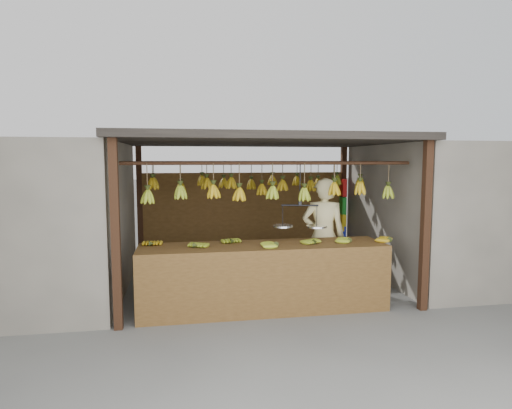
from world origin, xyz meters
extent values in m
plane|color=#5B5B57|center=(0.00, 0.00, 0.00)|extent=(80.00, 80.00, 0.00)
cube|color=black|center=(-2.00, -1.50, 1.15)|extent=(0.10, 0.10, 2.30)
cube|color=black|center=(2.00, -1.50, 1.15)|extent=(0.10, 0.10, 2.30)
cube|color=black|center=(-2.00, 1.50, 1.15)|extent=(0.10, 0.10, 2.30)
cube|color=black|center=(2.00, 1.50, 1.15)|extent=(0.10, 0.10, 2.30)
cube|color=black|center=(0.00, 0.00, 2.35)|extent=(4.30, 3.30, 0.10)
cylinder|color=black|center=(0.00, -1.00, 2.00)|extent=(4.00, 0.05, 0.05)
cylinder|color=black|center=(0.00, 0.00, 2.00)|extent=(4.00, 0.05, 0.05)
cylinder|color=black|center=(0.00, 1.00, 2.00)|extent=(4.00, 0.05, 0.05)
cube|color=brown|center=(0.00, 1.50, 0.90)|extent=(4.00, 0.06, 1.80)
cube|color=slate|center=(-3.60, 0.00, 1.15)|extent=(3.00, 3.00, 2.30)
cube|color=slate|center=(3.60, 0.00, 1.15)|extent=(3.00, 3.00, 2.30)
cube|color=brown|center=(-0.14, -1.10, 0.86)|extent=(3.34, 0.74, 0.08)
cube|color=brown|center=(-0.14, -1.47, 0.45)|extent=(3.34, 0.04, 0.90)
cube|color=black|center=(-1.71, -1.42, 0.41)|extent=(0.07, 0.07, 0.82)
cube|color=black|center=(1.43, -1.42, 0.41)|extent=(0.07, 0.07, 0.82)
cube|color=black|center=(-1.71, -0.78, 0.41)|extent=(0.07, 0.07, 0.82)
cube|color=black|center=(1.43, -0.78, 0.41)|extent=(0.07, 0.07, 0.82)
ellipsoid|color=#B89013|center=(-1.63, -0.98, 0.93)|extent=(0.19, 0.25, 0.06)
ellipsoid|color=#92A523|center=(-1.05, -1.20, 0.93)|extent=(0.27, 0.30, 0.06)
ellipsoid|color=#92A523|center=(-0.55, -0.99, 0.93)|extent=(0.23, 0.27, 0.06)
ellipsoid|color=#92A523|center=(-0.01, -1.29, 0.93)|extent=(0.24, 0.19, 0.06)
ellipsoid|color=#92A523|center=(0.55, -1.22, 0.93)|extent=(0.27, 0.30, 0.06)
ellipsoid|color=#92A523|center=(1.06, -1.17, 0.93)|extent=(0.30, 0.27, 0.06)
ellipsoid|color=#B89013|center=(1.64, -1.23, 0.93)|extent=(0.30, 0.29, 0.06)
ellipsoid|color=#92A523|center=(-1.66, -1.04, 1.57)|extent=(0.16, 0.16, 0.28)
ellipsoid|color=#92A523|center=(-1.24, -1.02, 1.62)|extent=(0.16, 0.16, 0.28)
ellipsoid|color=#B89013|center=(-0.80, -1.05, 1.62)|extent=(0.16, 0.16, 0.28)
ellipsoid|color=#B89013|center=(-0.46, -1.05, 1.58)|extent=(0.16, 0.16, 0.28)
ellipsoid|color=#92A523|center=(0.00, -1.03, 1.60)|extent=(0.16, 0.16, 0.28)
ellipsoid|color=#92A523|center=(0.45, -1.03, 1.57)|extent=(0.16, 0.16, 0.28)
ellipsoid|color=#B89013|center=(0.89, -0.99, 1.64)|extent=(0.16, 0.16, 0.28)
ellipsoid|color=#B89013|center=(1.27, -1.01, 1.64)|extent=(0.16, 0.16, 0.28)
ellipsoid|color=#92A523|center=(1.71, -0.98, 1.58)|extent=(0.16, 0.16, 0.28)
ellipsoid|color=#B89013|center=(-1.66, 0.03, 1.68)|extent=(0.16, 0.16, 0.28)
ellipsoid|color=#B89013|center=(-1.23, 0.04, 1.57)|extent=(0.16, 0.16, 0.28)
ellipsoid|color=#B89013|center=(-0.83, 0.03, 1.67)|extent=(0.16, 0.16, 0.28)
ellipsoid|color=#B89013|center=(-0.44, 0.04, 1.68)|extent=(0.16, 0.16, 0.28)
ellipsoid|color=#B89013|center=(0.05, 0.01, 1.57)|extent=(0.16, 0.16, 0.28)
ellipsoid|color=#B89013|center=(0.38, -0.03, 1.64)|extent=(0.16, 0.16, 0.28)
ellipsoid|color=#B89013|center=(0.85, -0.01, 1.63)|extent=(0.16, 0.16, 0.28)
ellipsoid|color=#B89013|center=(1.24, -0.01, 1.64)|extent=(0.16, 0.16, 0.28)
ellipsoid|color=#B89013|center=(1.73, 0.05, 1.66)|extent=(0.16, 0.16, 0.28)
ellipsoid|color=#B89013|center=(-1.70, 1.01, 1.64)|extent=(0.16, 0.16, 0.28)
ellipsoid|color=#B89013|center=(-1.24, 0.99, 1.56)|extent=(0.16, 0.16, 0.28)
ellipsoid|color=#B89013|center=(-0.86, 0.99, 1.68)|extent=(0.16, 0.16, 0.28)
ellipsoid|color=#B89013|center=(-0.47, 1.03, 1.63)|extent=(0.16, 0.16, 0.28)
ellipsoid|color=#B89013|center=(0.03, 1.00, 1.60)|extent=(0.16, 0.16, 0.28)
ellipsoid|color=#B89013|center=(0.43, 1.02, 1.67)|extent=(0.16, 0.16, 0.28)
ellipsoid|color=#B89013|center=(0.90, 1.01, 1.65)|extent=(0.16, 0.16, 0.28)
ellipsoid|color=#B89013|center=(1.29, 0.95, 1.60)|extent=(0.16, 0.16, 0.28)
ellipsoid|color=#92A523|center=(1.66, 0.95, 1.67)|extent=(0.16, 0.16, 0.28)
cylinder|color=black|center=(0.39, -1.00, 1.71)|extent=(0.02, 0.02, 0.59)
cylinder|color=black|center=(0.39, -1.00, 1.41)|extent=(0.50, 0.15, 0.02)
cylinder|color=silver|center=(0.16, -0.94, 1.11)|extent=(0.28, 0.28, 0.02)
cylinder|color=silver|center=(0.62, -1.06, 1.11)|extent=(0.28, 0.28, 0.02)
imported|color=beige|center=(0.88, -0.60, 0.89)|extent=(0.73, 0.57, 1.78)
cube|color=red|center=(1.94, 1.35, 1.49)|extent=(0.08, 0.26, 0.34)
cube|color=#199926|center=(1.94, 1.35, 1.14)|extent=(0.08, 0.26, 0.34)
cube|color=yellow|center=(1.94, 1.35, 0.80)|extent=(0.08, 0.26, 0.34)
cube|color=#1426BF|center=(1.94, 1.35, 0.56)|extent=(0.08, 0.26, 0.34)
camera|label=1|loc=(-1.21, -6.71, 2.04)|focal=30.00mm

